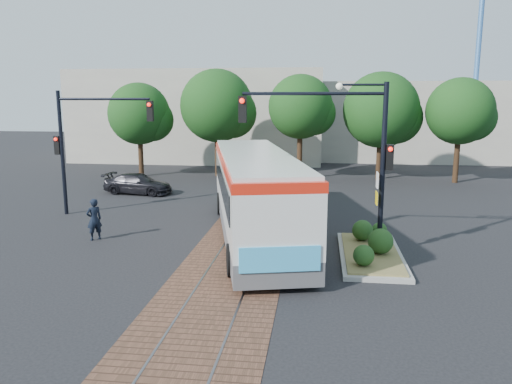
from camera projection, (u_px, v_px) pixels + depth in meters
ground at (244, 244)px, 19.62m from camera, size 120.00×120.00×0.00m
trackbed at (257, 220)px, 23.52m from camera, size 3.60×40.00×0.02m
tree_row at (296, 109)px, 34.55m from camera, size 26.40×5.60×7.67m
warehouses at (284, 117)px, 46.98m from camera, size 40.00×13.00×8.00m
crane at (479, 43)px, 48.46m from camera, size 8.00×0.50×18.00m
city_bus at (255, 190)px, 20.49m from camera, size 5.73×13.20×3.46m
traffic_island at (371, 247)px, 18.08m from camera, size 2.20×5.20×1.13m
signal_pole_main at (348, 141)px, 17.57m from camera, size 5.49×0.46×6.00m
signal_pole_left at (83, 136)px, 23.83m from camera, size 4.99×0.34×6.00m
officer at (94, 219)px, 20.07m from camera, size 0.73×0.73×1.70m
parked_car at (138, 184)px, 29.76m from camera, size 4.34×2.26×1.20m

